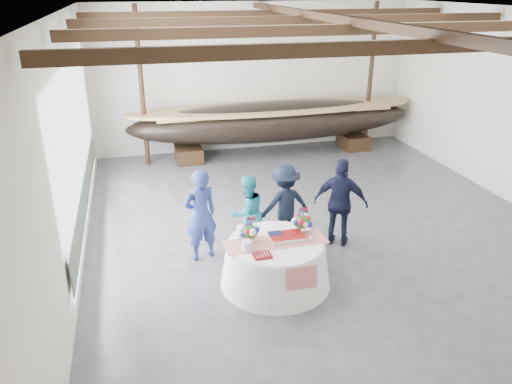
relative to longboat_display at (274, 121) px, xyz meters
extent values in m
cube|color=#3D3D42|center=(-0.40, -5.10, -1.07)|extent=(10.00, 12.00, 0.01)
cube|color=silver|center=(-0.40, 0.90, 1.18)|extent=(10.00, 0.02, 4.50)
cube|color=silver|center=(-5.40, -5.10, 1.18)|extent=(0.02, 12.00, 4.50)
cube|color=white|center=(-0.40, -5.10, 3.43)|extent=(10.00, 12.00, 0.01)
cube|color=black|center=(-0.40, -8.60, 3.18)|extent=(9.80, 0.12, 0.18)
cube|color=black|center=(-0.40, -6.10, 3.18)|extent=(9.80, 0.12, 0.18)
cube|color=black|center=(-0.40, -3.60, 3.18)|extent=(9.80, 0.12, 0.18)
cube|color=black|center=(-0.40, -1.10, 3.18)|extent=(9.80, 0.12, 0.18)
cube|color=black|center=(-0.40, -5.10, 3.31)|extent=(0.15, 11.76, 0.15)
cylinder|color=black|center=(-3.90, 0.00, 1.18)|extent=(0.14, 0.14, 4.50)
cylinder|color=black|center=(3.10, 0.00, 1.18)|extent=(0.14, 0.14, 4.50)
cube|color=silver|center=(-5.35, -4.10, 0.93)|extent=(0.02, 7.00, 3.20)
cube|color=#596654|center=(-5.34, -4.10, -0.17)|extent=(0.02, 7.00, 0.60)
cube|color=black|center=(-2.69, 0.00, -0.85)|extent=(0.78, 1.01, 0.45)
cube|color=black|center=(2.69, 0.00, -0.85)|extent=(0.78, 1.01, 0.45)
ellipsoid|color=black|center=(0.00, 0.00, -0.01)|extent=(8.96, 1.79, 1.23)
cube|color=#9E7A4C|center=(0.00, 0.00, 0.33)|extent=(7.17, 1.18, 0.07)
cone|color=white|center=(-2.02, -7.06, -0.67)|extent=(1.95, 1.95, 0.81)
cylinder|color=white|center=(-2.02, -7.06, -0.25)|extent=(1.66, 1.66, 0.04)
cube|color=red|center=(-2.02, -7.06, -0.23)|extent=(1.81, 0.56, 0.01)
cube|color=white|center=(-1.80, -7.00, -0.20)|extent=(0.60, 0.40, 0.07)
cylinder|color=white|center=(-2.56, -7.21, -0.15)|extent=(0.18, 0.18, 0.17)
cylinder|color=white|center=(-2.55, -6.74, -0.13)|extent=(0.18, 0.18, 0.21)
cube|color=maroon|center=(-2.37, -7.48, -0.22)|extent=(0.30, 0.24, 0.03)
cone|color=silver|center=(-1.42, -7.18, -0.17)|extent=(0.09, 0.09, 0.12)
imported|color=navy|center=(-3.15, -5.82, -0.15)|extent=(0.77, 0.62, 1.83)
imported|color=teal|center=(-2.19, -5.64, -0.30)|extent=(0.92, 0.82, 1.55)
imported|color=black|center=(-1.39, -5.57, -0.23)|extent=(1.15, 0.74, 1.67)
imported|color=black|center=(-0.34, -5.95, -0.15)|extent=(1.16, 0.94, 1.84)
camera|label=1|loc=(-4.22, -14.38, 3.91)|focal=35.00mm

